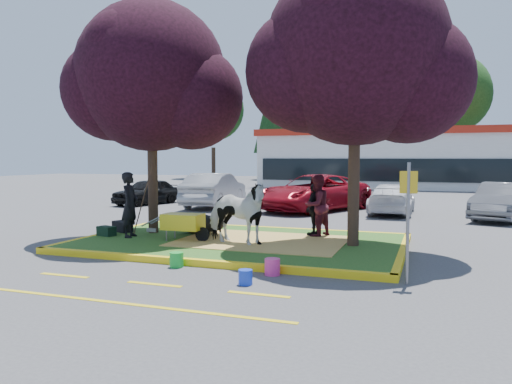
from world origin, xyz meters
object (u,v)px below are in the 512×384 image
(bucket_blue, at_px, (245,277))
(car_black, at_px, (147,192))
(car_silver, at_px, (214,190))
(wheelbarrow, at_px, (183,222))
(handler, at_px, (130,205))
(bucket_green, at_px, (177,260))
(bucket_pink, at_px, (272,267))
(sign_post, at_px, (408,211))
(cow, at_px, (236,213))
(calf, at_px, (198,224))

(bucket_blue, height_order, car_black, car_black)
(car_silver, bearing_deg, wheelbarrow, 105.33)
(handler, bearing_deg, wheelbarrow, -102.60)
(car_black, relative_size, car_silver, 0.77)
(bucket_green, xyz_separation_m, bucket_pink, (2.10, 0.00, 0.01))
(sign_post, distance_m, bucket_green, 4.76)
(bucket_pink, bearing_deg, handler, 154.41)
(bucket_pink, bearing_deg, bucket_green, 180.00)
(bucket_green, bearing_deg, cow, 78.01)
(sign_post, relative_size, bucket_pink, 6.79)
(car_silver, bearing_deg, bucket_green, 106.25)
(cow, height_order, calf, cow)
(bucket_blue, bearing_deg, bucket_pink, 74.89)
(calf, height_order, car_black, car_black)
(car_silver, bearing_deg, bucket_pink, 114.55)
(car_black, distance_m, car_silver, 3.57)
(calf, height_order, car_silver, car_silver)
(wheelbarrow, height_order, bucket_green, wheelbarrow)
(handler, relative_size, sign_post, 0.79)
(wheelbarrow, distance_m, bucket_green, 2.52)
(calf, distance_m, bucket_green, 3.63)
(bucket_green, bearing_deg, wheelbarrow, 114.58)
(calf, distance_m, car_silver, 9.12)
(handler, distance_m, sign_post, 7.57)
(bucket_pink, bearing_deg, wheelbarrow, 144.30)
(bucket_green, height_order, car_black, car_black)
(bucket_pink, height_order, bucket_blue, bucket_pink)
(cow, height_order, bucket_blue, cow)
(calf, height_order, bucket_green, calf)
(bucket_pink, xyz_separation_m, car_black, (-10.19, 11.88, 0.46))
(sign_post, xyz_separation_m, bucket_pink, (-2.51, -0.10, -1.18))
(calf, xyz_separation_m, sign_post, (5.80, -3.32, 0.91))
(handler, height_order, bucket_green, handler)
(handler, relative_size, bucket_pink, 5.39)
(bucket_pink, relative_size, bucket_blue, 1.19)
(calf, xyz_separation_m, handler, (-1.45, -1.15, 0.60))
(sign_post, distance_m, bucket_blue, 3.15)
(wheelbarrow, xyz_separation_m, bucket_green, (1.03, -2.25, -0.47))
(sign_post, relative_size, car_black, 0.60)
(cow, xyz_separation_m, handler, (-3.10, 0.10, 0.10))
(sign_post, height_order, bucket_pink, sign_post)
(calf, xyz_separation_m, wheelbarrow, (0.16, -1.17, 0.20))
(car_black, bearing_deg, sign_post, -28.77)
(handler, xyz_separation_m, bucket_blue, (4.50, -3.13, -0.89))
(handler, bearing_deg, bucket_pink, -127.57)
(wheelbarrow, xyz_separation_m, car_silver, (-3.49, 9.66, 0.16))
(handler, xyz_separation_m, bucket_green, (2.63, -2.27, -0.87))
(wheelbarrow, bearing_deg, sign_post, -22.15)
(bucket_blue, bearing_deg, wheelbarrow, 132.95)
(car_black, bearing_deg, wheelbarrow, -39.68)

